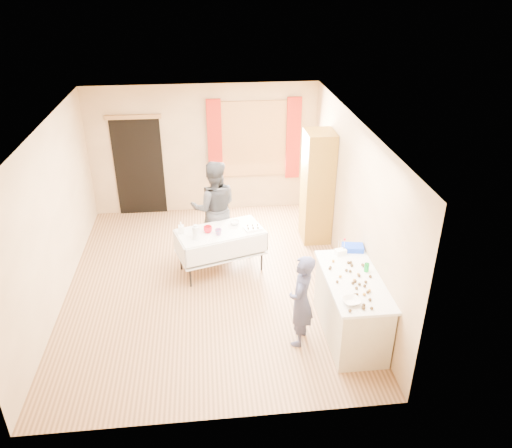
{
  "coord_description": "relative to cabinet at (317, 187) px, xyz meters",
  "views": [
    {
      "loc": [
        0.02,
        -6.76,
        4.6
      ],
      "look_at": [
        0.75,
        0.0,
        1.03
      ],
      "focal_mm": 35.0,
      "sensor_mm": 36.0,
      "label": 1
    }
  ],
  "objects": [
    {
      "name": "cup_red",
      "position": [
        -1.99,
        -0.97,
        -0.22
      ],
      "size": [
        0.27,
        0.27,
        0.11
      ],
      "primitive_type": "imported",
      "rotation": [
        0.0,
        0.0,
        0.59
      ],
      "color": "red",
      "rests_on": "party_table"
    },
    {
      "name": "curtain_left",
      "position": [
        -1.77,
        1.38,
        0.47
      ],
      "size": [
        0.28,
        0.06,
        1.65
      ],
      "primitive_type": "cube",
      "color": "maroon",
      "rests_on": "wall_back"
    },
    {
      "name": "doorway",
      "position": [
        -3.29,
        1.44,
        -0.03
      ],
      "size": [
        0.95,
        0.04,
        2.0
      ],
      "primitive_type": "cube",
      "color": "black",
      "rests_on": "floor"
    },
    {
      "name": "foam_block",
      "position": [
        -0.12,
        -2.12,
        -0.08
      ],
      "size": [
        0.17,
        0.13,
        0.08
      ],
      "primitive_type": "cube",
      "rotation": [
        0.0,
        0.0,
        0.23
      ],
      "color": "white",
      "rests_on": "counter"
    },
    {
      "name": "cup_rainbow",
      "position": [
        -1.82,
        -1.07,
        -0.23
      ],
      "size": [
        0.15,
        0.15,
        0.1
      ],
      "primitive_type": "imported",
      "rotation": [
        0.0,
        0.0,
        0.18
      ],
      "color": "red",
      "rests_on": "party_table"
    },
    {
      "name": "cake_balls",
      "position": [
        -0.12,
        -2.86,
        -0.1
      ],
      "size": [
        0.53,
        1.15,
        0.04
      ],
      "color": "#3F2314",
      "rests_on": "counter"
    },
    {
      "name": "woman",
      "position": [
        -1.86,
        -0.28,
        -0.18
      ],
      "size": [
        0.86,
        0.69,
        1.7
      ],
      "primitive_type": "imported",
      "rotation": [
        0.0,
        0.0,
        3.17
      ],
      "color": "black",
      "rests_on": "floor"
    },
    {
      "name": "wall_left",
      "position": [
        -4.25,
        -1.29,
        0.27
      ],
      "size": [
        0.02,
        5.5,
        2.6
      ],
      "primitive_type": "cube",
      "color": "tan",
      "rests_on": "floor"
    },
    {
      "name": "chair",
      "position": [
        -1.82,
        -0.01,
        -0.72
      ],
      "size": [
        0.47,
        0.47,
        1.04
      ],
      "rotation": [
        0.0,
        0.0,
        -0.09
      ],
      "color": "black",
      "rests_on": "floor"
    },
    {
      "name": "window_frame",
      "position": [
        -0.99,
        1.43,
        0.47
      ],
      "size": [
        1.32,
        0.06,
        1.52
      ],
      "primitive_type": "cube",
      "color": "olive",
      "rests_on": "wall_back"
    },
    {
      "name": "curtain_right",
      "position": [
        -0.21,
        1.38,
        0.47
      ],
      "size": [
        0.28,
        0.06,
        1.65
      ],
      "primitive_type": "cube",
      "color": "maroon",
      "rests_on": "wall_back"
    },
    {
      "name": "mixing_bowl",
      "position": [
        -0.28,
        -3.26,
        -0.09
      ],
      "size": [
        0.29,
        0.29,
        0.05
      ],
      "primitive_type": "imported",
      "rotation": [
        0.0,
        0.0,
        0.16
      ],
      "color": "white",
      "rests_on": "counter"
    },
    {
      "name": "door_lintel",
      "position": [
        -3.29,
        1.41,
        0.99
      ],
      "size": [
        1.05,
        0.06,
        0.08
      ],
      "primitive_type": "cube",
      "color": "olive",
      "rests_on": "wall_back"
    },
    {
      "name": "window_pane",
      "position": [
        -0.99,
        1.41,
        0.47
      ],
      "size": [
        1.2,
        0.02,
        1.4
      ],
      "primitive_type": "cube",
      "color": "white",
      "rests_on": "wall_back"
    },
    {
      "name": "pitcher",
      "position": [
        -2.17,
        -1.17,
        -0.17
      ],
      "size": [
        0.15,
        0.15,
        0.22
      ],
      "primitive_type": "cylinder",
      "rotation": [
        0.0,
        0.0,
        0.61
      ],
      "color": "silver",
      "rests_on": "party_table"
    },
    {
      "name": "blue_basket",
      "position": [
        0.09,
        -2.03,
        -0.08
      ],
      "size": [
        0.33,
        0.25,
        0.08
      ],
      "primitive_type": "cube",
      "rotation": [
        0.0,
        0.0,
        -0.17
      ],
      "color": "blue",
      "rests_on": "counter"
    },
    {
      "name": "soda_can",
      "position": [
        0.11,
        -2.59,
        -0.06
      ],
      "size": [
        0.07,
        0.07,
        0.12
      ],
      "primitive_type": "cylinder",
      "rotation": [
        0.0,
        0.0,
        0.11
      ],
      "color": "#0D8625",
      "rests_on": "counter"
    },
    {
      "name": "small_bowl",
      "position": [
        -1.54,
        -0.72,
        -0.25
      ],
      "size": [
        0.17,
        0.17,
        0.05
      ],
      "primitive_type": "imported",
      "rotation": [
        0.0,
        0.0,
        -0.02
      ],
      "color": "white",
      "rests_on": "party_table"
    },
    {
      "name": "wall_front",
      "position": [
        -1.99,
        -4.05,
        0.27
      ],
      "size": [
        4.5,
        0.02,
        2.6
      ],
      "primitive_type": "cube",
      "color": "tan",
      "rests_on": "floor"
    },
    {
      "name": "floor",
      "position": [
        -1.99,
        -1.29,
        -1.04
      ],
      "size": [
        4.5,
        5.5,
        0.02
      ],
      "primitive_type": "cube",
      "color": "#9E7047",
      "rests_on": "ground"
    },
    {
      "name": "wall_right",
      "position": [
        0.27,
        -1.29,
        0.27
      ],
      "size": [
        0.02,
        5.5,
        2.6
      ],
      "primitive_type": "cube",
      "color": "tan",
      "rests_on": "floor"
    },
    {
      "name": "cabinet",
      "position": [
        0.0,
        0.0,
        0.0
      ],
      "size": [
        0.5,
        0.6,
        2.06
      ],
      "primitive_type": "cube",
      "color": "olive",
      "rests_on": "floor"
    },
    {
      "name": "bottle",
      "position": [
        -2.41,
        -0.94,
        -0.18
      ],
      "size": [
        0.1,
        0.1,
        0.19
      ],
      "primitive_type": "imported",
      "rotation": [
        0.0,
        0.0,
        0.08
      ],
      "color": "white",
      "rests_on": "party_table"
    },
    {
      "name": "party_table",
      "position": [
        -1.79,
        -0.93,
        -0.58
      ],
      "size": [
        1.54,
        1.09,
        0.75
      ],
      "rotation": [
        0.0,
        0.0,
        0.3
      ],
      "color": "black",
      "rests_on": "floor"
    },
    {
      "name": "counter",
      "position": [
        -0.1,
        -2.75,
        -0.58
      ],
      "size": [
        0.73,
        1.54,
        0.91
      ],
      "color": "#BEB598",
      "rests_on": "floor"
    },
    {
      "name": "ceiling",
      "position": [
        -1.99,
        -1.29,
        1.58
      ],
      "size": [
        4.5,
        5.5,
        0.02
      ],
      "primitive_type": "cube",
      "color": "white",
      "rests_on": "floor"
    },
    {
      "name": "pastry_tray",
      "position": [
        -1.25,
        -0.92,
        -0.27
      ],
      "size": [
        0.32,
        0.26,
        0.02
      ],
      "primitive_type": "cube",
      "rotation": [
        0.0,
        0.0,
        0.26
      ],
      "color": "white",
      "rests_on": "party_table"
    },
    {
      "name": "wall_back",
      "position": [
        -1.99,
        1.47,
        0.27
      ],
      "size": [
        4.5,
        0.02,
        2.6
      ],
      "primitive_type": "cube",
      "color": "tan",
      "rests_on": "floor"
    },
    {
      "name": "girl",
      "position": [
        -0.81,
        -2.83,
        -0.36
      ],
      "size": [
        0.71,
        0.66,
        1.33
      ],
      "primitive_type": "imported",
      "rotation": [
        0.0,
        0.0,
        -1.96
      ],
      "color": "#282A4B",
      "rests_on": "floor"
    }
  ]
}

